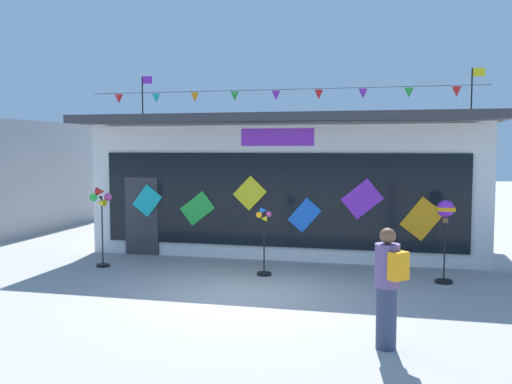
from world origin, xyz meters
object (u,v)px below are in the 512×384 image
at_px(kite_shop_building, 295,181).
at_px(person_near_camera, 388,285).
at_px(wind_spinner_left, 264,239).
at_px(wind_spinner_far_left, 101,209).
at_px(wind_spinner_center_left, 445,219).

relative_size(kite_shop_building, person_near_camera, 6.13).
xyz_separation_m(kite_shop_building, wind_spinner_left, (0.04, -4.22, -1.00)).
bearing_deg(person_near_camera, wind_spinner_far_left, -79.32).
xyz_separation_m(wind_spinner_far_left, wind_spinner_left, (3.85, -0.00, -0.54)).
height_order(wind_spinner_left, wind_spinner_center_left, wind_spinner_center_left).
bearing_deg(person_near_camera, wind_spinner_center_left, -151.82).
xyz_separation_m(wind_spinner_center_left, person_near_camera, (-1.08, -4.23, -0.44)).
bearing_deg(person_near_camera, wind_spinner_left, -104.16).
bearing_deg(kite_shop_building, person_near_camera, -71.92).
height_order(kite_shop_building, wind_spinner_far_left, kite_shop_building).
bearing_deg(wind_spinner_center_left, wind_spinner_left, -177.06).
bearing_deg(wind_spinner_left, wind_spinner_far_left, 179.97).
xyz_separation_m(kite_shop_building, wind_spinner_center_left, (3.78, -4.03, -0.48)).
bearing_deg(wind_spinner_far_left, wind_spinner_left, -0.03).
bearing_deg(wind_spinner_far_left, person_near_camera, -31.85).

